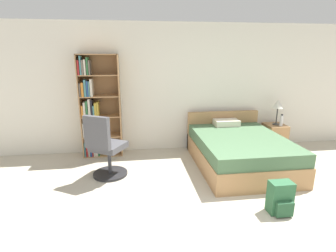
{
  "coord_description": "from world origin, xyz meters",
  "views": [
    {
      "loc": [
        -1.15,
        -2.14,
        1.99
      ],
      "look_at": [
        -0.59,
        1.98,
        0.84
      ],
      "focal_mm": 28.0,
      "sensor_mm": 36.0,
      "label": 1
    }
  ],
  "objects_px": {
    "office_chair": "(105,149)",
    "nightstand": "(274,136)",
    "water_bottle": "(281,120)",
    "backpack_green": "(280,198)",
    "bookshelf": "(95,109)",
    "bed": "(238,150)",
    "table_lamp": "(278,105)"
  },
  "relations": [
    {
      "from": "bookshelf",
      "to": "table_lamp",
      "type": "bearing_deg",
      "value": -1.51
    },
    {
      "from": "bookshelf",
      "to": "backpack_green",
      "type": "relative_size",
      "value": 4.66
    },
    {
      "from": "bed",
      "to": "nightstand",
      "type": "xyz_separation_m",
      "value": [
        1.13,
        0.76,
        -0.03
      ]
    },
    {
      "from": "office_chair",
      "to": "table_lamp",
      "type": "height_order",
      "value": "office_chair"
    },
    {
      "from": "bookshelf",
      "to": "bed",
      "type": "relative_size",
      "value": 0.99
    },
    {
      "from": "nightstand",
      "to": "table_lamp",
      "type": "bearing_deg",
      "value": -7.07
    },
    {
      "from": "water_bottle",
      "to": "backpack_green",
      "type": "relative_size",
      "value": 0.59
    },
    {
      "from": "nightstand",
      "to": "table_lamp",
      "type": "height_order",
      "value": "table_lamp"
    },
    {
      "from": "table_lamp",
      "to": "bookshelf",
      "type": "bearing_deg",
      "value": 178.49
    },
    {
      "from": "table_lamp",
      "to": "water_bottle",
      "type": "xyz_separation_m",
      "value": [
        0.05,
        -0.11,
        -0.3
      ]
    },
    {
      "from": "nightstand",
      "to": "backpack_green",
      "type": "relative_size",
      "value": 1.24
    },
    {
      "from": "bed",
      "to": "backpack_green",
      "type": "distance_m",
      "value": 1.53
    },
    {
      "from": "bed",
      "to": "table_lamp",
      "type": "distance_m",
      "value": 1.52
    },
    {
      "from": "nightstand",
      "to": "table_lamp",
      "type": "xyz_separation_m",
      "value": [
        0.0,
        -0.0,
        0.69
      ]
    },
    {
      "from": "bookshelf",
      "to": "bed",
      "type": "distance_m",
      "value": 2.84
    },
    {
      "from": "water_bottle",
      "to": "backpack_green",
      "type": "bearing_deg",
      "value": -119.62
    },
    {
      "from": "nightstand",
      "to": "bed",
      "type": "bearing_deg",
      "value": -146.03
    },
    {
      "from": "nightstand",
      "to": "water_bottle",
      "type": "distance_m",
      "value": 0.4
    },
    {
      "from": "bookshelf",
      "to": "nightstand",
      "type": "bearing_deg",
      "value": -1.51
    },
    {
      "from": "water_bottle",
      "to": "table_lamp",
      "type": "bearing_deg",
      "value": 114.03
    },
    {
      "from": "bed",
      "to": "office_chair",
      "type": "bearing_deg",
      "value": -175.45
    },
    {
      "from": "office_chair",
      "to": "backpack_green",
      "type": "distance_m",
      "value": 2.68
    },
    {
      "from": "bed",
      "to": "water_bottle",
      "type": "xyz_separation_m",
      "value": [
        1.18,
        0.65,
        0.36
      ]
    },
    {
      "from": "bed",
      "to": "water_bottle",
      "type": "bearing_deg",
      "value": 28.81
    },
    {
      "from": "table_lamp",
      "to": "nightstand",
      "type": "bearing_deg",
      "value": 172.93
    },
    {
      "from": "bed",
      "to": "office_chair",
      "type": "xyz_separation_m",
      "value": [
        -2.36,
        -0.19,
        0.2
      ]
    },
    {
      "from": "nightstand",
      "to": "backpack_green",
      "type": "height_order",
      "value": "nightstand"
    },
    {
      "from": "bed",
      "to": "table_lamp",
      "type": "bearing_deg",
      "value": 33.86
    },
    {
      "from": "bookshelf",
      "to": "nightstand",
      "type": "distance_m",
      "value": 3.82
    },
    {
      "from": "office_chair",
      "to": "nightstand",
      "type": "distance_m",
      "value": 3.62
    },
    {
      "from": "office_chair",
      "to": "bookshelf",
      "type": "bearing_deg",
      "value": 104.07
    },
    {
      "from": "bookshelf",
      "to": "bed",
      "type": "bearing_deg",
      "value": -18.14
    }
  ]
}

